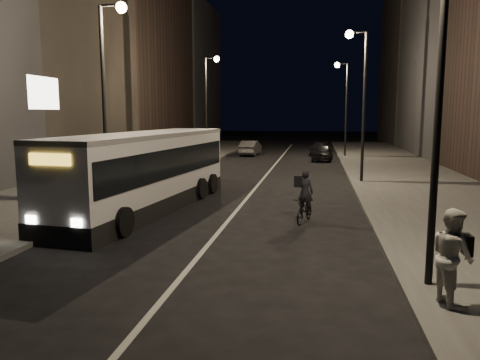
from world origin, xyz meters
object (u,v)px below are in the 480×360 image
at_px(streetlight_right_far, 344,96).
at_px(car_near, 322,152).
at_px(cyclist_on_bicycle, 305,205).
at_px(streetlight_left_far, 209,94).
at_px(streetlight_right_near, 429,40).
at_px(pedestrian_woman, 452,256).
at_px(car_mid, 250,148).
at_px(car_far, 319,149).
at_px(city_bus, 146,168).
at_px(streetlight_left_near, 109,77).
at_px(streetlight_right_mid, 360,86).

bearing_deg(streetlight_right_far, car_near, -118.96).
relative_size(streetlight_right_far, cyclist_on_bicycle, 4.23).
bearing_deg(streetlight_left_far, streetlight_right_near, -67.70).
relative_size(pedestrian_woman, car_mid, 0.45).
bearing_deg(pedestrian_woman, car_far, -13.73).
bearing_deg(car_mid, car_far, -166.25).
relative_size(streetlight_left_far, pedestrian_woman, 4.29).
bearing_deg(city_bus, streetlight_right_near, -32.89).
bearing_deg(streetlight_right_near, streetlight_left_far, 112.30).
height_order(streetlight_left_far, car_far, streetlight_left_far).
bearing_deg(pedestrian_woman, streetlight_left_far, 4.60).
bearing_deg(pedestrian_woman, cyclist_on_bicycle, 5.15).
xyz_separation_m(streetlight_left_far, cyclist_on_bicycle, (8.08, -19.84, -4.72)).
bearing_deg(pedestrian_woman, streetlight_left_near, 33.22).
distance_m(car_mid, car_far, 6.41).
xyz_separation_m(streetlight_right_mid, city_bus, (-8.93, -8.65, -3.67)).
distance_m(streetlight_right_near, cyclist_on_bicycle, 8.18).
xyz_separation_m(streetlight_right_near, streetlight_right_mid, (0.00, 16.00, 0.00)).
height_order(streetlight_right_mid, streetlight_left_far, same).
height_order(streetlight_right_far, city_bus, streetlight_right_far).
xyz_separation_m(streetlight_right_near, streetlight_right_far, (0.00, 32.00, 0.00)).
bearing_deg(streetlight_right_far, streetlight_right_near, -90.00).
bearing_deg(streetlight_right_near, city_bus, 140.54).
bearing_deg(streetlight_right_mid, streetlight_right_far, 90.00).
relative_size(streetlight_right_near, car_mid, 1.94).
bearing_deg(streetlight_left_near, cyclist_on_bicycle, -12.80).
distance_m(pedestrian_woman, car_far, 35.02).
height_order(streetlight_left_near, cyclist_on_bicycle, streetlight_left_near).
relative_size(city_bus, pedestrian_woman, 6.19).
bearing_deg(streetlight_right_mid, car_far, 96.41).
xyz_separation_m(streetlight_right_far, streetlight_left_near, (-10.66, -24.00, 0.00)).
distance_m(streetlight_right_mid, car_far, 18.66).
relative_size(streetlight_left_near, car_near, 2.01).
relative_size(cyclist_on_bicycle, car_near, 0.48).
bearing_deg(streetlight_right_far, streetlight_left_far, -150.64).
height_order(streetlight_right_near, pedestrian_woman, streetlight_right_near).
distance_m(streetlight_right_near, car_near, 29.30).
relative_size(car_near, car_far, 0.99).
xyz_separation_m(streetlight_right_near, car_near, (-1.73, 28.87, -4.67)).
bearing_deg(cyclist_on_bicycle, city_bus, -175.67).
distance_m(streetlight_right_mid, city_bus, 12.96).
bearing_deg(streetlight_right_far, car_mid, 174.83).
xyz_separation_m(streetlight_right_near, city_bus, (-8.93, 7.35, -3.67)).
bearing_deg(cyclist_on_bicycle, pedestrian_woman, -52.16).
relative_size(streetlight_right_far, streetlight_left_near, 1.00).
height_order(streetlight_right_mid, car_mid, streetlight_right_mid).
bearing_deg(streetlight_left_near, streetlight_right_far, 66.04).
distance_m(streetlight_left_near, car_far, 27.74).
distance_m(cyclist_on_bicycle, car_near, 22.72).
bearing_deg(streetlight_left_near, streetlight_right_near, -36.88).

